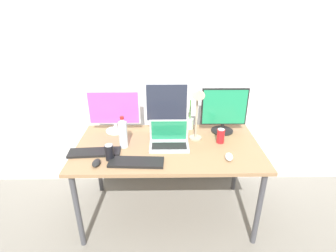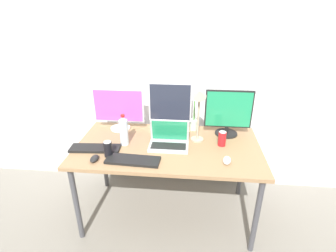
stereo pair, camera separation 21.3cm
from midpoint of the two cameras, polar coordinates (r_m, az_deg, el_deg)
name	(u,v)px [view 1 (the left image)]	position (r m, az deg, el deg)	size (l,w,h in m)	color
ground_plane	(168,212)	(2.65, -2.42, -18.35)	(16.00, 16.00, 0.00)	gray
wall_back	(167,64)	(2.57, -2.63, 13.32)	(7.00, 0.08, 2.60)	silver
work_desk	(168,152)	(2.24, -2.73, -5.67)	(1.54, 0.82, 0.74)	#424247
monitor_left	(114,110)	(2.44, -14.14, 3.31)	(0.47, 0.19, 0.39)	silver
monitor_center	(167,106)	(2.36, -2.88, 4.30)	(0.38, 0.19, 0.46)	silver
monitor_right	(224,110)	(2.39, 9.64, 3.38)	(0.41, 0.20, 0.42)	black
laptop_silver	(169,140)	(2.18, -2.57, -3.13)	(0.33, 0.21, 0.22)	#B7B7BC
keyboard_main	(94,152)	(2.20, -18.43, -5.54)	(0.41, 0.13, 0.02)	black
keyboard_aux	(136,162)	(2.00, -10.00, -7.85)	(0.41, 0.14, 0.02)	black
mouse_by_keyboard	(229,157)	(2.05, 10.26, -6.69)	(0.06, 0.11, 0.04)	silver
mouse_by_laptop	(96,163)	(2.05, -18.28, -7.72)	(0.06, 0.11, 0.03)	black
water_bottle	(123,133)	(2.18, -12.54, -1.57)	(0.07, 0.07, 0.27)	silver
soda_can_near_keyboard	(221,136)	(2.25, 8.76, -2.21)	(0.07, 0.07, 0.13)	red
soda_can_by_laptop	(109,152)	(2.06, -15.56, -5.62)	(0.07, 0.07, 0.13)	black
bamboo_vase	(190,123)	(2.48, 2.30, 0.66)	(0.07, 0.07, 0.29)	#B2D1B7
desk_lamp	(198,104)	(2.14, 3.68, 4.75)	(0.11, 0.18, 0.50)	tan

